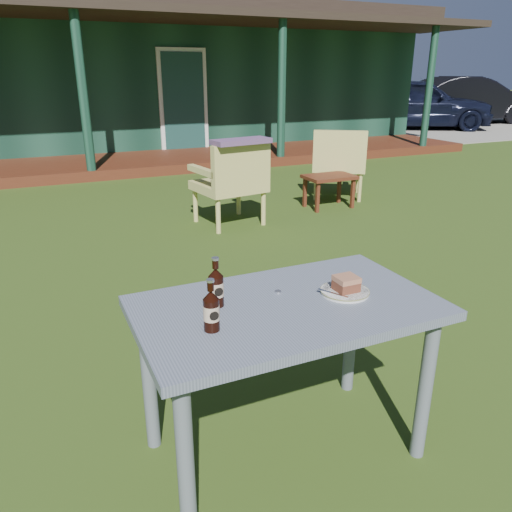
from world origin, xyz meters
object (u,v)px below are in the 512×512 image
cola_bottle_near (216,287)px  side_table (329,180)px  cafe_table (287,326)px  cake_slice (346,283)px  car_near (415,103)px  plate (345,291)px  armchair_left (233,179)px  armchair_right (339,160)px  cola_bottle_far (211,310)px  car_far (467,100)px

cola_bottle_near → side_table: (2.71, 3.43, -0.46)m
cafe_table → cake_slice: 0.30m
car_near → cafe_table: car_near is taller
plate → armchair_left: (0.83, 3.32, -0.22)m
plate → side_table: plate is taller
cake_slice → side_table: bearing=58.4°
cafe_table → cola_bottle_near: bearing=159.6°
car_near → armchair_right: (-6.67, -6.25, -0.22)m
car_near → armchair_right: size_ratio=4.71×
car_near → cola_bottle_far: bearing=164.8°
car_near → cafe_table: bearing=165.6°
plate → cola_bottle_near: 0.54m
car_near → armchair_right: bearing=161.9°
car_far → plate: size_ratio=21.42×
plate → cake_slice: cake_slice is taller
cola_bottle_far → armchair_left: bearing=67.0°
cake_slice → cola_bottle_far: 0.62m
car_far → cola_bottle_far: 16.56m
side_table → plate: bearing=-121.7°
cafe_table → cola_bottle_near: cola_bottle_near is taller
cafe_table → cola_bottle_near: 0.33m
car_near → cola_bottle_near: (-9.75, -10.05, 0.08)m
plate → cola_bottle_far: size_ratio=1.04×
plate → armchair_right: size_ratio=0.23×
car_near → cafe_table: 13.89m
armchair_left → side_table: armchair_left is taller
car_near → plate: 13.73m
cafe_table → armchair_left: (1.09, 3.31, -0.11)m
cola_bottle_far → armchair_left: size_ratio=0.22×
cake_slice → cafe_table: bearing=176.7°
cafe_table → armchair_right: 4.82m
cola_bottle_near → cola_bottle_far: cola_bottle_near is taller
cake_slice → plate: bearing=143.1°
car_near → armchair_left: car_near is taller
cola_bottle_near → cola_bottle_far: (-0.08, -0.18, -0.00)m
car_near → plate: bearing=166.5°
cake_slice → cola_bottle_far: (-0.61, -0.07, 0.03)m
cafe_table → armchair_right: size_ratio=1.34×
cake_slice → side_table: (2.18, 3.54, -0.42)m
car_near → armchair_right: car_near is taller
plate → side_table: 4.18m
car_near → side_table: car_near is taller
plate → car_near: bearing=47.8°
car_near → cola_bottle_near: size_ratio=20.91×
cola_bottle_far → plate: bearing=6.3°
plate → cola_bottle_far: (-0.61, -0.07, 0.07)m
cola_bottle_near → plate: bearing=-11.9°
cola_bottle_near → cola_bottle_far: size_ratio=1.03×
cake_slice → armchair_left: bearing=76.1°
car_near → cake_slice: size_ratio=45.94×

